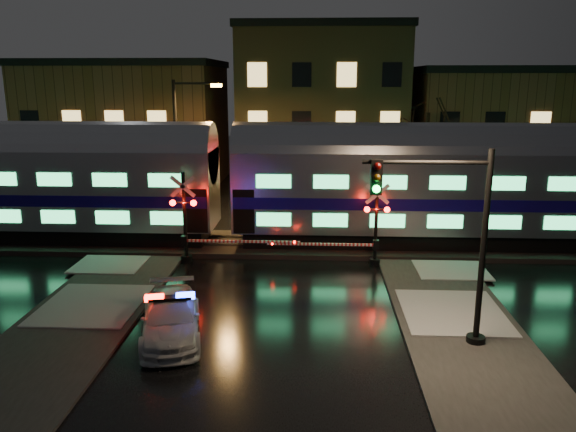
% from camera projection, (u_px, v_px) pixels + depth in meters
% --- Properties ---
extents(ground, '(120.00, 120.00, 0.00)m').
position_uv_depth(ground, '(275.00, 282.00, 23.10)').
color(ground, black).
rests_on(ground, ground).
extents(ballast, '(90.00, 4.20, 0.24)m').
position_uv_depth(ballast, '(283.00, 244.00, 27.92)').
color(ballast, black).
rests_on(ballast, ground).
extents(sidewalk_left, '(4.00, 20.00, 0.12)m').
position_uv_depth(sidewalk_left, '(55.00, 344.00, 17.58)').
color(sidewalk_left, '#2D2D2D').
rests_on(sidewalk_left, ground).
extents(sidewalk_right, '(4.00, 20.00, 0.12)m').
position_uv_depth(sidewalk_right, '(475.00, 354.00, 16.95)').
color(sidewalk_right, '#2D2D2D').
rests_on(sidewalk_right, ground).
extents(building_left, '(14.00, 10.00, 9.00)m').
position_uv_depth(building_left, '(130.00, 126.00, 43.99)').
color(building_left, '#553321').
rests_on(building_left, ground).
extents(building_mid, '(12.00, 11.00, 11.50)m').
position_uv_depth(building_mid, '(321.00, 110.00, 43.45)').
color(building_mid, brown).
rests_on(building_mid, ground).
extents(building_right, '(12.00, 10.00, 8.50)m').
position_uv_depth(building_right, '(492.00, 131.00, 42.70)').
color(building_right, '#553321').
rests_on(building_right, ground).
extents(train, '(51.00, 3.12, 5.92)m').
position_uv_depth(train, '(225.00, 179.00, 27.27)').
color(train, black).
rests_on(train, ballast).
extents(police_car, '(2.77, 4.79, 1.46)m').
position_uv_depth(police_car, '(171.00, 318.00, 18.07)').
color(police_car, silver).
rests_on(police_car, ground).
extents(crossing_signal_right, '(5.45, 0.64, 3.86)m').
position_uv_depth(crossing_signal_right, '(368.00, 231.00, 24.76)').
color(crossing_signal_right, black).
rests_on(crossing_signal_right, ground).
extents(crossing_signal_left, '(5.87, 0.66, 4.16)m').
position_uv_depth(crossing_signal_left, '(192.00, 226.00, 25.11)').
color(crossing_signal_left, black).
rests_on(crossing_signal_left, ground).
extents(traffic_light, '(4.00, 0.71, 6.19)m').
position_uv_depth(traffic_light, '(451.00, 245.00, 16.87)').
color(traffic_light, black).
rests_on(traffic_light, ground).
extents(streetlight, '(2.71, 0.28, 8.10)m').
position_uv_depth(streetlight, '(181.00, 143.00, 30.99)').
color(streetlight, black).
rests_on(streetlight, ground).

